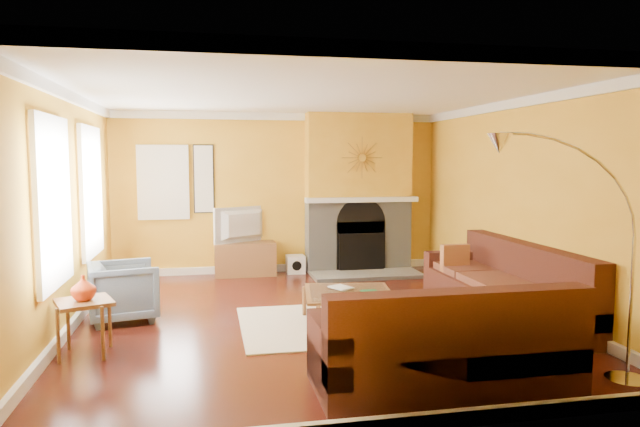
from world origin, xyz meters
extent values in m
cube|color=#501A10|center=(0.00, 0.00, -0.01)|extent=(5.50, 6.00, 0.02)
cube|color=white|center=(0.00, 0.00, 2.71)|extent=(5.50, 6.00, 0.02)
cube|color=gold|center=(0.00, 3.01, 1.35)|extent=(5.50, 0.02, 2.70)
cube|color=gold|center=(0.00, -3.01, 1.35)|extent=(5.50, 0.02, 2.70)
cube|color=gold|center=(-2.76, 0.00, 1.35)|extent=(0.02, 6.00, 2.70)
cube|color=gold|center=(2.76, 0.00, 1.35)|extent=(0.02, 6.00, 2.70)
cube|color=white|center=(-2.72, 1.30, 1.50)|extent=(0.06, 1.22, 1.72)
cube|color=white|center=(-2.72, -0.60, 1.50)|extent=(0.06, 1.22, 1.72)
cube|color=white|center=(-1.90, 2.96, 1.55)|extent=(0.82, 0.06, 1.22)
cube|color=white|center=(-1.25, 2.97, 1.60)|extent=(0.34, 0.04, 1.14)
cube|color=white|center=(1.35, 2.56, 1.25)|extent=(1.92, 0.22, 0.08)
cube|color=gray|center=(1.35, 2.25, 0.03)|extent=(1.80, 0.70, 0.06)
cube|color=beige|center=(0.35, -0.30, 0.01)|extent=(2.40, 1.80, 0.02)
cube|color=brown|center=(-0.60, 2.75, 0.28)|extent=(1.00, 0.45, 0.55)
imported|color=black|center=(-0.60, 2.75, 0.84)|extent=(0.96, 0.61, 0.59)
cube|color=white|center=(0.25, 2.78, 0.15)|extent=(0.30, 0.30, 0.30)
imported|color=slate|center=(-2.20, 0.35, 0.35)|extent=(0.93, 0.91, 0.71)
imported|color=red|center=(-2.40, -0.85, 0.67)|extent=(0.31, 0.31, 0.25)
imported|color=white|center=(0.25, -0.25, 0.41)|extent=(0.30, 0.33, 0.03)
camera|label=1|loc=(-1.19, -6.66, 1.93)|focal=32.00mm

